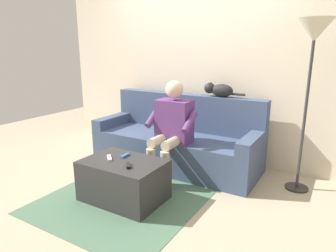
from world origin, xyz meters
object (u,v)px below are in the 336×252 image
(remote_blue, at_px, (125,156))
(remote_black, at_px, (128,165))
(couch, at_px, (178,142))
(coffee_table, at_px, (124,180))
(person_solo_seated, at_px, (171,125))
(cat_on_backrest, at_px, (219,90))
(remote_white, at_px, (109,158))
(floor_lamp, at_px, (314,43))

(remote_blue, distance_m, remote_black, 0.27)
(couch, distance_m, coffee_table, 1.10)
(remote_blue, bearing_deg, person_solo_seated, 159.51)
(couch, relative_size, cat_on_backrest, 4.04)
(remote_white, bearing_deg, cat_on_backrest, 110.15)
(couch, distance_m, remote_blue, 1.00)
(coffee_table, relative_size, person_solo_seated, 0.70)
(coffee_table, relative_size, floor_lamp, 0.45)
(couch, height_order, remote_black, couch)
(coffee_table, xyz_separation_m, remote_black, (-0.14, 0.09, 0.22))
(person_solo_seated, distance_m, remote_black, 0.82)
(coffee_table, bearing_deg, floor_lamp, -142.01)
(cat_on_backrest, height_order, remote_black, cat_on_backrest)
(couch, bearing_deg, remote_black, 96.53)
(person_solo_seated, xyz_separation_m, floor_lamp, (-1.32, -0.43, 0.89))
(remote_white, bearing_deg, floor_lamp, 79.15)
(person_solo_seated, height_order, floor_lamp, floor_lamp)
(person_solo_seated, xyz_separation_m, remote_white, (0.29, 0.73, -0.22))
(coffee_table, distance_m, person_solo_seated, 0.83)
(remote_white, distance_m, remote_black, 0.30)
(remote_white, xyz_separation_m, floor_lamp, (-1.61, -1.16, 1.11))
(floor_lamp, bearing_deg, cat_on_backrest, -11.63)
(couch, relative_size, floor_lamp, 1.20)
(cat_on_backrest, distance_m, remote_black, 1.57)
(coffee_table, bearing_deg, remote_black, 146.67)
(couch, distance_m, remote_white, 1.14)
(person_solo_seated, height_order, remote_white, person_solo_seated)
(remote_black, distance_m, floor_lamp, 2.11)
(remote_blue, height_order, floor_lamp, floor_lamp)
(person_solo_seated, distance_m, floor_lamp, 1.65)
(person_solo_seated, relative_size, remote_blue, 9.38)
(couch, bearing_deg, remote_blue, 86.71)
(remote_blue, bearing_deg, coffee_table, 25.74)
(coffee_table, distance_m, floor_lamp, 2.27)
(coffee_table, bearing_deg, remote_white, 8.46)
(remote_black, xyz_separation_m, floor_lamp, (-1.32, -1.22, 1.10))
(cat_on_backrest, relative_size, remote_blue, 4.33)
(coffee_table, bearing_deg, remote_blue, -61.86)
(remote_white, relative_size, remote_black, 1.15)
(coffee_table, height_order, floor_lamp, floor_lamp)
(coffee_table, height_order, remote_black, remote_black)
(cat_on_backrest, bearing_deg, person_solo_seated, 65.30)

